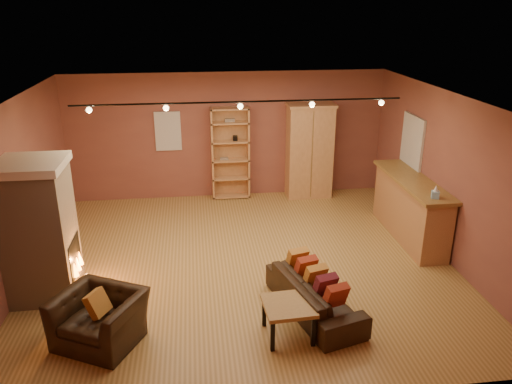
{
  "coord_description": "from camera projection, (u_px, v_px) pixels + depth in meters",
  "views": [
    {
      "loc": [
        -0.74,
        -7.55,
        4.17
      ],
      "look_at": [
        0.25,
        0.2,
        1.2
      ],
      "focal_mm": 35.0,
      "sensor_mm": 36.0,
      "label": 1
    }
  ],
  "objects": [
    {
      "name": "floor",
      "position": [
        243.0,
        262.0,
        8.56
      ],
      "size": [
        7.0,
        7.0,
        0.0
      ],
      "primitive_type": "plane",
      "color": "olive",
      "rests_on": "ground"
    },
    {
      "name": "ceiling",
      "position": [
        241.0,
        99.0,
        7.57
      ],
      "size": [
        7.0,
        7.0,
        0.0
      ],
      "primitive_type": "plane",
      "rotation": [
        3.14,
        0.0,
        0.0
      ],
      "color": "#57331B",
      "rests_on": "back_wall"
    },
    {
      "name": "back_wall",
      "position": [
        228.0,
        136.0,
        11.08
      ],
      "size": [
        7.0,
        0.02,
        2.8
      ],
      "primitive_type": "cube",
      "color": "brown",
      "rests_on": "floor"
    },
    {
      "name": "left_wall",
      "position": [
        16.0,
        195.0,
        7.65
      ],
      "size": [
        0.02,
        6.5,
        2.8
      ],
      "primitive_type": "cube",
      "color": "brown",
      "rests_on": "floor"
    },
    {
      "name": "right_wall",
      "position": [
        447.0,
        177.0,
        8.48
      ],
      "size": [
        0.02,
        6.5,
        2.8
      ],
      "primitive_type": "cube",
      "color": "brown",
      "rests_on": "floor"
    },
    {
      "name": "fireplace",
      "position": [
        40.0,
        230.0,
        7.27
      ],
      "size": [
        1.01,
        0.98,
        2.12
      ],
      "color": "tan",
      "rests_on": "floor"
    },
    {
      "name": "back_window",
      "position": [
        168.0,
        131.0,
        10.86
      ],
      "size": [
        0.56,
        0.04,
        0.86
      ],
      "primitive_type": "cube",
      "color": "silver",
      "rests_on": "back_wall"
    },
    {
      "name": "bookcase",
      "position": [
        230.0,
        152.0,
        11.11
      ],
      "size": [
        0.84,
        0.33,
        2.06
      ],
      "color": "tan",
      "rests_on": "floor"
    },
    {
      "name": "armoire",
      "position": [
        309.0,
        151.0,
        11.16
      ],
      "size": [
        1.05,
        0.6,
        2.12
      ],
      "color": "tan",
      "rests_on": "floor"
    },
    {
      "name": "bar_counter",
      "position": [
        410.0,
        208.0,
        9.29
      ],
      "size": [
        0.64,
        2.42,
        1.16
      ],
      "color": "tan",
      "rests_on": "floor"
    },
    {
      "name": "tissue_box",
      "position": [
        435.0,
        193.0,
        8.17
      ],
      "size": [
        0.16,
        0.16,
        0.22
      ],
      "rotation": [
        0.0,
        0.0,
        -0.37
      ],
      "color": "#85B6D6",
      "rests_on": "bar_counter"
    },
    {
      "name": "right_window",
      "position": [
        412.0,
        141.0,
        9.69
      ],
      "size": [
        0.05,
        0.9,
        1.0
      ],
      "primitive_type": "cube",
      "color": "silver",
      "rests_on": "right_wall"
    },
    {
      "name": "loveseat",
      "position": [
        315.0,
        288.0,
        7.08
      ],
      "size": [
        1.0,
        1.89,
        0.76
      ],
      "rotation": [
        0.0,
        0.0,
        1.85
      ],
      "color": "black",
      "rests_on": "floor"
    },
    {
      "name": "armchair",
      "position": [
        98.0,
        311.0,
        6.42
      ],
      "size": [
        1.23,
        1.08,
        0.91
      ],
      "rotation": [
        0.0,
        0.0,
        -0.48
      ],
      "color": "black",
      "rests_on": "floor"
    },
    {
      "name": "coffee_table",
      "position": [
        288.0,
        308.0,
        6.53
      ],
      "size": [
        0.68,
        0.68,
        0.49
      ],
      "rotation": [
        0.0,
        0.0,
        0.06
      ],
      "color": "olive",
      "rests_on": "floor"
    },
    {
      "name": "track_rail",
      "position": [
        240.0,
        104.0,
        7.79
      ],
      "size": [
        5.2,
        0.09,
        0.13
      ],
      "color": "black",
      "rests_on": "ceiling"
    }
  ]
}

